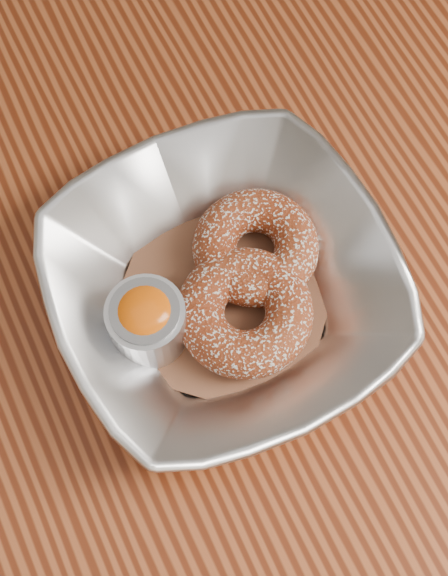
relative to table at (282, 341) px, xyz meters
name	(u,v)px	position (x,y,z in m)	size (l,w,h in m)	color
ground_plane	(254,467)	(0.00, 0.00, -0.65)	(4.00, 4.00, 0.00)	#565659
table	(282,341)	(0.00, 0.00, 0.00)	(1.20, 0.80, 0.75)	brown
serving_bowl	(224,289)	(-0.04, 0.02, 0.13)	(0.23, 0.23, 0.06)	silver
parchment	(224,299)	(-0.04, 0.02, 0.11)	(0.14, 0.14, 0.00)	brown
donut_back	(256,247)	(-0.01, 0.04, 0.12)	(0.09, 0.09, 0.03)	maroon
donut_front	(245,312)	(-0.04, 0.00, 0.13)	(0.09, 0.09, 0.03)	maroon
ramekin	(147,321)	(-0.10, 0.02, 0.13)	(0.05, 0.05, 0.05)	silver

